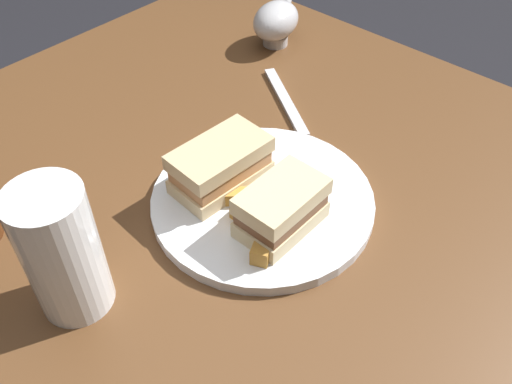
# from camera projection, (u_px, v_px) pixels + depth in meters

# --- Properties ---
(dining_table) EXTENTS (1.07, 0.97, 0.73)m
(dining_table) POSITION_uv_depth(u_px,v_px,m) (252.00, 361.00, 0.94)
(dining_table) COLOR brown
(dining_table) RESTS_ON ground
(plate) EXTENTS (0.28, 0.28, 0.01)m
(plate) POSITION_uv_depth(u_px,v_px,m) (261.00, 200.00, 0.69)
(plate) COLOR white
(plate) RESTS_ON dining_table
(sandwich_half_left) EXTENTS (0.08, 0.13, 0.06)m
(sandwich_half_left) POSITION_uv_depth(u_px,v_px,m) (221.00, 166.00, 0.68)
(sandwich_half_left) COLOR #CCB284
(sandwich_half_left) RESTS_ON plate
(sandwich_half_right) EXTENTS (0.06, 0.10, 0.06)m
(sandwich_half_right) POSITION_uv_depth(u_px,v_px,m) (281.00, 209.00, 0.63)
(sandwich_half_right) COLOR beige
(sandwich_half_right) RESTS_ON plate
(potato_wedge_front) EXTENTS (0.04, 0.02, 0.02)m
(potato_wedge_front) POSITION_uv_depth(u_px,v_px,m) (260.00, 225.00, 0.64)
(potato_wedge_front) COLOR #B77F33
(potato_wedge_front) RESTS_ON plate
(potato_wedge_middle) EXTENTS (0.05, 0.02, 0.02)m
(potato_wedge_middle) POSITION_uv_depth(u_px,v_px,m) (252.00, 219.00, 0.64)
(potato_wedge_middle) COLOR #B77F33
(potato_wedge_middle) RESTS_ON plate
(potato_wedge_back) EXTENTS (0.05, 0.05, 0.02)m
(potato_wedge_back) POSITION_uv_depth(u_px,v_px,m) (235.00, 196.00, 0.67)
(potato_wedge_back) COLOR gold
(potato_wedge_back) RESTS_ON plate
(potato_wedge_left_edge) EXTENTS (0.04, 0.06, 0.02)m
(potato_wedge_left_edge) POSITION_uv_depth(u_px,v_px,m) (265.00, 242.00, 0.62)
(potato_wedge_left_edge) COLOR #B77F33
(potato_wedge_left_edge) RESTS_ON plate
(pint_glass) EXTENTS (0.08, 0.08, 0.16)m
(pint_glass) POSITION_uv_depth(u_px,v_px,m) (64.00, 258.00, 0.55)
(pint_glass) COLOR white
(pint_glass) RESTS_ON dining_table
(gravy_boat) EXTENTS (0.09, 0.12, 0.07)m
(gravy_boat) POSITION_uv_depth(u_px,v_px,m) (276.00, 20.00, 0.95)
(gravy_boat) COLOR #B7B7BC
(gravy_boat) RESTS_ON dining_table
(fork) EXTENTS (0.16, 0.11, 0.01)m
(fork) POSITION_uv_depth(u_px,v_px,m) (286.00, 101.00, 0.85)
(fork) COLOR silver
(fork) RESTS_ON dining_table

